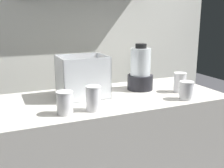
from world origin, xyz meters
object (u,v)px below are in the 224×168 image
juice_cup_orange_left (93,100)px  blender_pitcher (140,71)px  juice_cup_orange_far_left (65,104)px  juice_cup_beet_middle (186,91)px  juice_cup_pomegranate_right (180,83)px  carrot_display_bin (83,84)px

juice_cup_orange_left → blender_pitcher: bearing=32.9°
juice_cup_orange_far_left → juice_cup_beet_middle: size_ratio=1.08×
juice_cup_pomegranate_right → juice_cup_orange_left: bearing=-169.3°
juice_cup_orange_far_left → juice_cup_beet_middle: juice_cup_orange_far_left is taller
carrot_display_bin → blender_pitcher: 0.41m
carrot_display_bin → juice_cup_orange_far_left: 0.33m
juice_cup_orange_far_left → juice_cup_pomegranate_right: juice_cup_pomegranate_right is taller
juice_cup_orange_far_left → juice_cup_pomegranate_right: bearing=8.3°
juice_cup_orange_left → juice_cup_pomegranate_right: juice_cup_orange_left is taller
carrot_display_bin → juice_cup_pomegranate_right: size_ratio=2.24×
carrot_display_bin → juice_cup_orange_left: bearing=-96.6°
blender_pitcher → juice_cup_orange_left: blender_pitcher is taller
juice_cup_beet_middle → juice_cup_pomegranate_right: (0.07, 0.15, 0.01)m
carrot_display_bin → blender_pitcher: (0.41, 0.01, 0.04)m
blender_pitcher → juice_cup_beet_middle: blender_pitcher is taller
juice_cup_pomegranate_right → carrot_display_bin: bearing=166.4°
blender_pitcher → juice_cup_beet_middle: bearing=-66.0°
juice_cup_orange_far_left → juice_cup_pomegranate_right: (0.80, 0.12, 0.01)m
carrot_display_bin → blender_pitcher: size_ratio=0.93×
juice_cup_beet_middle → juice_cup_pomegranate_right: juice_cup_pomegranate_right is taller
juice_cup_orange_far_left → juice_cup_orange_left: size_ratio=0.90×
carrot_display_bin → blender_pitcher: blender_pitcher is taller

